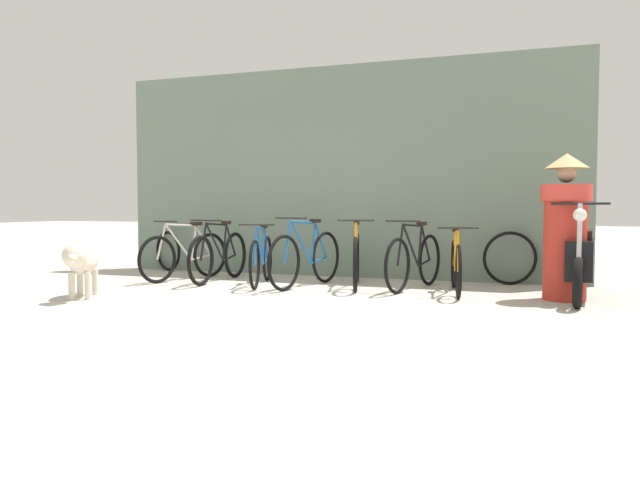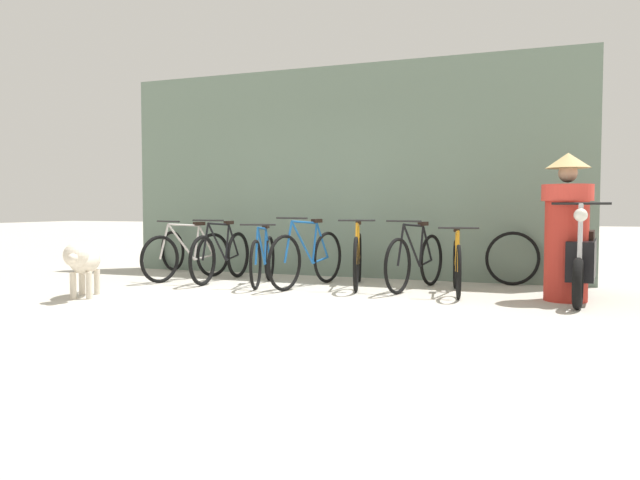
{
  "view_description": "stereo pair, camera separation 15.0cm",
  "coord_description": "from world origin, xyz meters",
  "px_view_note": "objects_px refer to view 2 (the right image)",
  "views": [
    {
      "loc": [
        2.88,
        -5.85,
        1.04
      ],
      "look_at": [
        0.42,
        0.96,
        0.65
      ],
      "focal_mm": 35.0,
      "sensor_mm": 36.0,
      "label": 1
    },
    {
      "loc": [
        3.03,
        -5.8,
        1.04
      ],
      "look_at": [
        0.42,
        0.96,
        0.65
      ],
      "focal_mm": 35.0,
      "sensor_mm": 36.0,
      "label": 2
    }
  ],
  "objects_px": {
    "bicycle_1": "(221,256)",
    "motorcycle": "(581,262)",
    "stray_dog": "(83,261)",
    "person_in_robes": "(567,226)",
    "bicycle_3": "(307,258)",
    "bicycle_2": "(263,259)",
    "bicycle_6": "(457,266)",
    "bicycle_5": "(416,261)",
    "bicycle_4": "(358,259)",
    "spare_tire_left": "(513,259)",
    "bicycle_0": "(188,255)",
    "spare_tire_right": "(172,251)"
  },
  "relations": [
    {
      "from": "bicycle_5",
      "to": "spare_tire_left",
      "type": "relative_size",
      "value": 2.28
    },
    {
      "from": "bicycle_1",
      "to": "bicycle_6",
      "type": "xyz_separation_m",
      "value": [
        3.24,
        -0.06,
        -0.02
      ]
    },
    {
      "from": "bicycle_4",
      "to": "bicycle_5",
      "type": "height_order",
      "value": "bicycle_4"
    },
    {
      "from": "bicycle_0",
      "to": "spare_tire_left",
      "type": "height_order",
      "value": "bicycle_0"
    },
    {
      "from": "bicycle_4",
      "to": "bicycle_6",
      "type": "relative_size",
      "value": 1.06
    },
    {
      "from": "bicycle_4",
      "to": "spare_tire_right",
      "type": "relative_size",
      "value": 2.56
    },
    {
      "from": "bicycle_6",
      "to": "spare_tire_left",
      "type": "height_order",
      "value": "bicycle_6"
    },
    {
      "from": "bicycle_3",
      "to": "bicycle_6",
      "type": "xyz_separation_m",
      "value": [
        1.91,
        0.05,
        -0.04
      ]
    },
    {
      "from": "bicycle_2",
      "to": "person_in_robes",
      "type": "relative_size",
      "value": 0.95
    },
    {
      "from": "stray_dog",
      "to": "person_in_robes",
      "type": "bearing_deg",
      "value": 80.71
    },
    {
      "from": "stray_dog",
      "to": "person_in_robes",
      "type": "xyz_separation_m",
      "value": [
        5.13,
        1.73,
        0.4
      ]
    },
    {
      "from": "bicycle_4",
      "to": "stray_dog",
      "type": "bearing_deg",
      "value": -67.13
    },
    {
      "from": "bicycle_6",
      "to": "person_in_robes",
      "type": "bearing_deg",
      "value": 72.27
    },
    {
      "from": "bicycle_4",
      "to": "stray_dog",
      "type": "distance_m",
      "value": 3.33
    },
    {
      "from": "bicycle_1",
      "to": "bicycle_6",
      "type": "height_order",
      "value": "bicycle_1"
    },
    {
      "from": "bicycle_1",
      "to": "spare_tire_left",
      "type": "xyz_separation_m",
      "value": [
        3.81,
        0.97,
        0.0
      ]
    },
    {
      "from": "stray_dog",
      "to": "bicycle_3",
      "type": "bearing_deg",
      "value": 104.38
    },
    {
      "from": "bicycle_1",
      "to": "person_in_robes",
      "type": "height_order",
      "value": "person_in_robes"
    },
    {
      "from": "bicycle_5",
      "to": "motorcycle",
      "type": "bearing_deg",
      "value": 95.3
    },
    {
      "from": "bicycle_4",
      "to": "spare_tire_left",
      "type": "distance_m",
      "value": 2.05
    },
    {
      "from": "bicycle_1",
      "to": "person_in_robes",
      "type": "relative_size",
      "value": 1.04
    },
    {
      "from": "bicycle_0",
      "to": "bicycle_6",
      "type": "height_order",
      "value": "bicycle_0"
    },
    {
      "from": "stray_dog",
      "to": "spare_tire_left",
      "type": "relative_size",
      "value": 1.44
    },
    {
      "from": "bicycle_4",
      "to": "person_in_robes",
      "type": "distance_m",
      "value": 2.57
    },
    {
      "from": "stray_dog",
      "to": "spare_tire_right",
      "type": "bearing_deg",
      "value": 167.32
    },
    {
      "from": "bicycle_1",
      "to": "motorcycle",
      "type": "bearing_deg",
      "value": 86.73
    },
    {
      "from": "bicycle_4",
      "to": "motorcycle",
      "type": "bearing_deg",
      "value": 69.27
    },
    {
      "from": "bicycle_4",
      "to": "person_in_robes",
      "type": "relative_size",
      "value": 1.02
    },
    {
      "from": "bicycle_0",
      "to": "bicycle_3",
      "type": "relative_size",
      "value": 0.93
    },
    {
      "from": "bicycle_5",
      "to": "bicycle_6",
      "type": "height_order",
      "value": "bicycle_5"
    },
    {
      "from": "spare_tire_right",
      "to": "bicycle_5",
      "type": "bearing_deg",
      "value": -11.81
    },
    {
      "from": "bicycle_6",
      "to": "spare_tire_right",
      "type": "bearing_deg",
      "value": -113.32
    },
    {
      "from": "bicycle_3",
      "to": "bicycle_4",
      "type": "relative_size",
      "value": 1.02
    },
    {
      "from": "bicycle_2",
      "to": "bicycle_6",
      "type": "bearing_deg",
      "value": 76.45
    },
    {
      "from": "bicycle_3",
      "to": "spare_tire_right",
      "type": "xyz_separation_m",
      "value": [
        -2.81,
        1.09,
        -0.05
      ]
    },
    {
      "from": "bicycle_3",
      "to": "bicycle_6",
      "type": "relative_size",
      "value": 1.09
    },
    {
      "from": "bicycle_0",
      "to": "bicycle_1",
      "type": "relative_size",
      "value": 0.94
    },
    {
      "from": "bicycle_6",
      "to": "person_in_robes",
      "type": "height_order",
      "value": "person_in_robes"
    },
    {
      "from": "bicycle_0",
      "to": "bicycle_2",
      "type": "distance_m",
      "value": 1.26
    },
    {
      "from": "bicycle_1",
      "to": "bicycle_5",
      "type": "bearing_deg",
      "value": 90.65
    },
    {
      "from": "bicycle_0",
      "to": "bicycle_2",
      "type": "relative_size",
      "value": 1.02
    },
    {
      "from": "bicycle_3",
      "to": "motorcycle",
      "type": "bearing_deg",
      "value": 100.53
    },
    {
      "from": "bicycle_2",
      "to": "motorcycle",
      "type": "distance_m",
      "value": 3.9
    },
    {
      "from": "stray_dog",
      "to": "bicycle_5",
      "type": "bearing_deg",
      "value": 93.23
    },
    {
      "from": "bicycle_3",
      "to": "bicycle_6",
      "type": "height_order",
      "value": "bicycle_3"
    },
    {
      "from": "bicycle_0",
      "to": "bicycle_1",
      "type": "xyz_separation_m",
      "value": [
        0.54,
        -0.0,
        0.01
      ]
    },
    {
      "from": "bicycle_0",
      "to": "bicycle_6",
      "type": "xyz_separation_m",
      "value": [
        3.79,
        -0.06,
        -0.01
      ]
    },
    {
      "from": "bicycle_5",
      "to": "bicycle_0",
      "type": "bearing_deg",
      "value": -75.65
    },
    {
      "from": "bicycle_6",
      "to": "spare_tire_right",
      "type": "distance_m",
      "value": 4.83
    },
    {
      "from": "bicycle_6",
      "to": "bicycle_0",
      "type": "bearing_deg",
      "value": -101.8
    }
  ]
}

